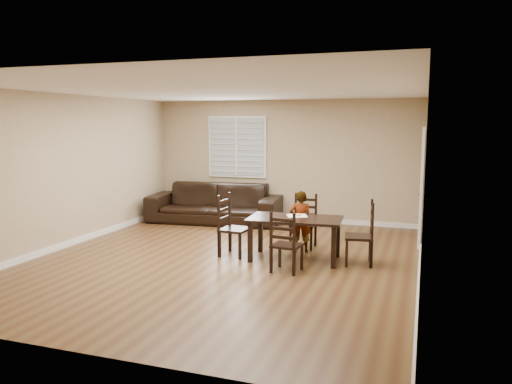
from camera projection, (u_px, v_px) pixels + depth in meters
ground at (225, 260)px, 8.05m from camera, size 7.00×7.00×0.00m
room at (230, 147)px, 7.96m from camera, size 6.04×7.04×2.72m
dining_table at (295, 223)px, 7.99m from camera, size 1.52×0.93×0.69m
chair_near at (305, 222)px, 8.91m from camera, size 0.43×0.40×0.95m
chair_far at (284, 246)px, 7.27m from camera, size 0.45×0.43×0.92m
chair_left at (228, 227)px, 8.31m from camera, size 0.47×0.50×1.03m
chair_right at (367, 236)px, 7.73m from camera, size 0.48×0.51×1.01m
child at (301, 221)px, 8.51m from camera, size 0.43×0.33×1.05m
napkin at (297, 216)px, 8.13m from camera, size 0.41×0.41×0.00m
donut at (298, 214)px, 8.12m from camera, size 0.10×0.10×0.04m
sofa at (215, 203)px, 11.07m from camera, size 3.00×1.41×0.85m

